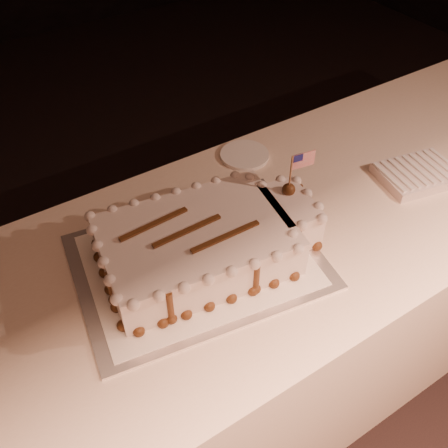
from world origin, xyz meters
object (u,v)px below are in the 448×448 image
banquet_table (273,304)px  cake_board (197,261)px  sheet_cake (209,241)px  side_plate (245,155)px  napkin_stack (417,174)px

banquet_table → cake_board: 0.47m
cake_board → sheet_cake: 0.07m
cake_board → sheet_cake: sheet_cake is taller
side_plate → sheet_cake: bearing=-136.1°
banquet_table → cake_board: cake_board is taller
napkin_stack → side_plate: 0.53m
sheet_cake → napkin_stack: bearing=-5.0°
sheet_cake → side_plate: sheet_cake is taller
banquet_table → side_plate: 0.49m
cake_board → side_plate: size_ratio=3.89×
banquet_table → sheet_cake: (-0.24, -0.01, 0.44)m
banquet_table → napkin_stack: bearing=-8.6°
banquet_table → sheet_cake: size_ratio=4.06×
napkin_stack → sheet_cake: bearing=175.0°
napkin_stack → side_plate: bearing=135.3°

